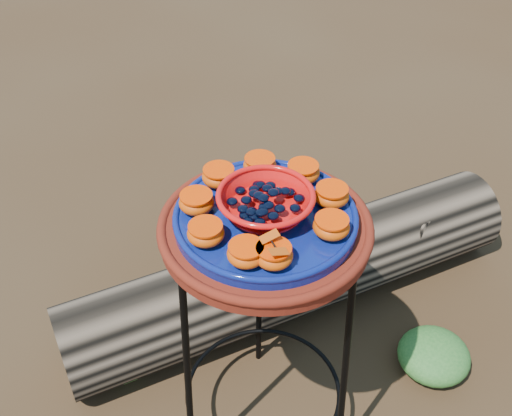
{
  "coord_description": "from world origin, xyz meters",
  "views": [
    {
      "loc": [
        -0.07,
        -0.97,
        1.6
      ],
      "look_at": [
        -0.02,
        0.0,
        0.78
      ],
      "focal_mm": 45.0,
      "sensor_mm": 36.0,
      "label": 1
    }
  ],
  "objects_px": {
    "plant_stand": "(264,343)",
    "cobalt_plate": "(265,219)",
    "terracotta_saucer": "(265,230)",
    "driftwood_log": "(292,273)",
    "red_bowl": "(266,204)"
  },
  "relations": [
    {
      "from": "cobalt_plate",
      "to": "driftwood_log",
      "type": "relative_size",
      "value": 0.25
    },
    {
      "from": "plant_stand",
      "to": "terracotta_saucer",
      "type": "xyz_separation_m",
      "value": [
        0.0,
        0.0,
        0.37
      ]
    },
    {
      "from": "terracotta_saucer",
      "to": "driftwood_log",
      "type": "distance_m",
      "value": 0.73
    },
    {
      "from": "terracotta_saucer",
      "to": "cobalt_plate",
      "type": "xyz_separation_m",
      "value": [
        0.0,
        0.0,
        0.03
      ]
    },
    {
      "from": "cobalt_plate",
      "to": "plant_stand",
      "type": "bearing_deg",
      "value": 0.0
    },
    {
      "from": "terracotta_saucer",
      "to": "cobalt_plate",
      "type": "height_order",
      "value": "cobalt_plate"
    },
    {
      "from": "terracotta_saucer",
      "to": "red_bowl",
      "type": "xyz_separation_m",
      "value": [
        0.0,
        0.0,
        0.07
      ]
    },
    {
      "from": "plant_stand",
      "to": "cobalt_plate",
      "type": "height_order",
      "value": "cobalt_plate"
    },
    {
      "from": "terracotta_saucer",
      "to": "driftwood_log",
      "type": "xyz_separation_m",
      "value": [
        0.12,
        0.43,
        -0.58
      ]
    },
    {
      "from": "cobalt_plate",
      "to": "terracotta_saucer",
      "type": "bearing_deg",
      "value": 0.0
    },
    {
      "from": "terracotta_saucer",
      "to": "driftwood_log",
      "type": "relative_size",
      "value": 0.3
    },
    {
      "from": "plant_stand",
      "to": "driftwood_log",
      "type": "distance_m",
      "value": 0.5
    },
    {
      "from": "plant_stand",
      "to": "terracotta_saucer",
      "type": "relative_size",
      "value": 1.62
    },
    {
      "from": "plant_stand",
      "to": "red_bowl",
      "type": "bearing_deg",
      "value": 0.0
    },
    {
      "from": "terracotta_saucer",
      "to": "cobalt_plate",
      "type": "bearing_deg",
      "value": 0.0
    }
  ]
}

